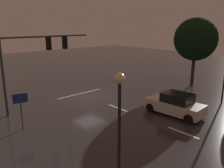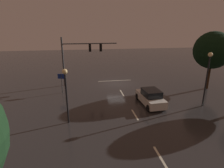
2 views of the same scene
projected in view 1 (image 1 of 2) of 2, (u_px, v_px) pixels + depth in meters
ground_plane at (89, 97)px, 21.81m from camera, size 80.00×80.00×0.00m
traffic_signal_assembly at (33, 54)px, 17.68m from camera, size 7.42×0.47×6.59m
lane_dash_far at (118, 108)px, 18.93m from camera, size 0.16×2.20×0.01m
lane_dash_mid at (183, 133)px, 14.61m from camera, size 0.16×2.20×0.01m
stop_bar at (80, 94)px, 22.82m from camera, size 5.00×0.16×0.01m
car_approaching at (175, 104)px, 17.39m from camera, size 2.13×4.46×1.70m
street_lamp_right_kerb at (119, 107)px, 9.45m from camera, size 0.44×0.44×4.77m
route_sign at (21, 103)px, 14.63m from camera, size 0.89×0.27×2.47m
tree_left_far at (196, 39)px, 25.11m from camera, size 4.66×4.66×7.40m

